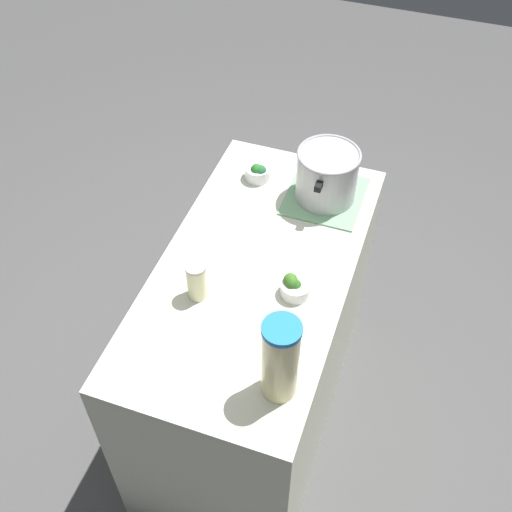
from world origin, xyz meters
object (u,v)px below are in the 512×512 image
Objects in this scene: broccoli_bowl_center at (294,286)px; lemonade_pitcher at (280,360)px; cooking_pot at (327,174)px; mason_jar at (197,280)px; broccoli_bowl_front at (258,172)px.

lemonade_pitcher is at bearing 10.04° from broccoli_bowl_center.
cooking_pot is 0.67m from mason_jar.
lemonade_pitcher is 2.97× the size of broccoli_bowl_center.
broccoli_bowl_center is (-0.11, 0.30, -0.04)m from mason_jar.
lemonade_pitcher is 0.45m from mason_jar.
broccoli_bowl_center is at bearing 30.74° from broccoli_bowl_front.
mason_jar is 0.62m from broccoli_bowl_front.
cooking_pot is 0.29m from broccoli_bowl_front.
cooking_pot is 2.11× the size of mason_jar.
lemonade_pitcher is (0.85, 0.09, 0.04)m from cooking_pot.
mason_jar is (-0.25, -0.36, -0.08)m from lemonade_pitcher.
broccoli_bowl_center is (0.51, 0.30, 0.00)m from broccoli_bowl_front.
lemonade_pitcher reaches higher than cooking_pot.
cooking_pot reaches higher than mason_jar.
broccoli_bowl_center is (-0.36, -0.06, -0.12)m from lemonade_pitcher.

